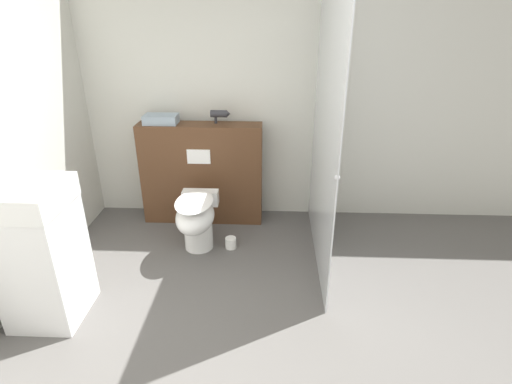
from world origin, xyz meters
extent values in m
cube|color=silver|center=(0.00, 2.37, 1.25)|extent=(8.00, 0.06, 2.50)
cube|color=#51331E|center=(-0.36, 2.15, 0.50)|extent=(1.18, 0.24, 1.00)
cube|color=white|center=(-0.36, 2.02, 0.72)|extent=(0.22, 0.01, 0.14)
cube|color=silver|center=(0.73, 1.55, 1.08)|extent=(0.01, 1.58, 2.16)
sphere|color=#B2B2B7|center=(0.73, 0.80, 1.04)|extent=(0.04, 0.04, 0.04)
cylinder|color=white|center=(-0.33, 1.60, 0.17)|extent=(0.25, 0.25, 0.34)
ellipsoid|color=white|center=(-0.33, 1.51, 0.36)|extent=(0.33, 0.50, 0.26)
ellipsoid|color=white|center=(-0.33, 1.51, 0.50)|extent=(0.32, 0.49, 0.02)
cube|color=white|center=(-0.33, 1.79, 0.41)|extent=(0.33, 0.11, 0.14)
cube|color=white|center=(-1.20, 0.69, 0.42)|extent=(0.45, 0.47, 0.84)
cube|color=white|center=(-1.20, 0.69, 0.92)|extent=(0.46, 0.48, 0.16)
cylinder|color=silver|center=(-1.20, 0.82, 1.07)|extent=(0.02, 0.02, 0.14)
cylinder|color=#2D2D33|center=(-0.18, 2.18, 1.09)|extent=(0.16, 0.07, 0.07)
cone|color=#2D2D33|center=(-0.09, 2.18, 1.09)|extent=(0.03, 0.06, 0.06)
cylinder|color=#2D2D33|center=(-0.21, 2.18, 1.04)|extent=(0.03, 0.03, 0.09)
cube|color=#8C9EAD|center=(-0.72, 2.15, 1.04)|extent=(0.31, 0.19, 0.09)
cylinder|color=white|center=(-0.04, 1.60, 0.05)|extent=(0.10, 0.10, 0.10)
camera|label=1|loc=(0.33, -1.49, 1.98)|focal=28.00mm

